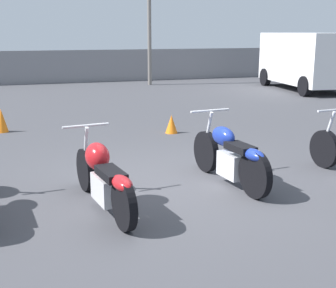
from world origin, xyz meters
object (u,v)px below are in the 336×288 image
parked_van (308,59)px  traffic_cone_near (171,124)px  traffic_cone_far (2,121)px  motorcycle_slot_1 (104,177)px  motorcycle_slot_2 (230,156)px

parked_van → traffic_cone_near: size_ratio=11.72×
parked_van → traffic_cone_far: size_ratio=9.04×
parked_van → motorcycle_slot_1: bearing=-128.5°
motorcycle_slot_2 → traffic_cone_near: (0.29, 3.64, -0.23)m
motorcycle_slot_1 → parked_van: size_ratio=0.45×
motorcycle_slot_1 → motorcycle_slot_2: (1.94, 0.42, 0.01)m
traffic_cone_near → motorcycle_slot_1: bearing=-118.8°
motorcycle_slot_2 → parked_van: 12.22m
motorcycle_slot_1 → motorcycle_slot_2: bearing=3.8°
motorcycle_slot_2 → traffic_cone_near: motorcycle_slot_2 is taller
motorcycle_slot_2 → traffic_cone_near: bearing=78.7°
parked_van → traffic_cone_near: parked_van is taller
traffic_cone_near → traffic_cone_far: 3.80m
motorcycle_slot_1 → traffic_cone_far: 5.49m
motorcycle_slot_1 → parked_van: parked_van is taller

